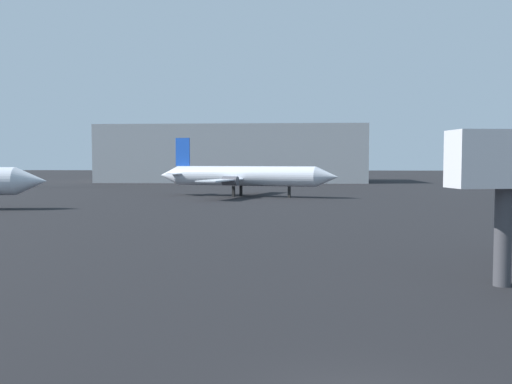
% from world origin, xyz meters
% --- Properties ---
extents(airplane_distant, '(27.99, 22.15, 8.87)m').
position_xyz_m(airplane_distant, '(-8.72, 68.96, 3.05)').
color(airplane_distant, silver).
rests_on(airplane_distant, ground_plane).
extents(terminal_building, '(65.93, 27.26, 14.18)m').
position_xyz_m(terminal_building, '(-16.48, 129.83, 7.09)').
color(terminal_building, '#999EA3').
rests_on(terminal_building, ground_plane).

